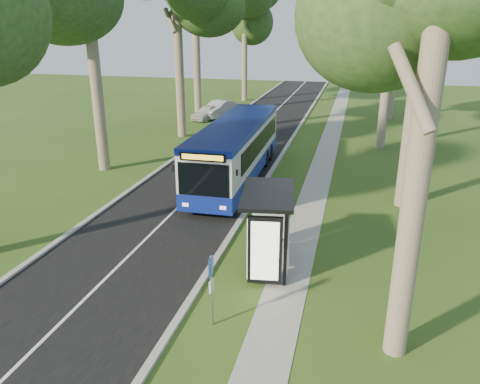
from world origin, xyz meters
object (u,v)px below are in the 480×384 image
at_px(bus_shelter, 269,219).
at_px(car_silver, 219,109).
at_px(litter_bin, 288,198).
at_px(bus_stop_sign, 211,282).
at_px(car_white, 208,112).
at_px(bus, 236,150).

distance_m(bus_shelter, car_silver, 31.16).
bearing_deg(litter_bin, bus_stop_sign, -94.14).
height_order(bus_shelter, car_silver, bus_shelter).
distance_m(bus_shelter, car_white, 30.13).
xyz_separation_m(car_white, car_silver, (0.69, 1.37, 0.12)).
bearing_deg(car_silver, litter_bin, -47.03).
relative_size(bus_stop_sign, bus_shelter, 0.64).
bearing_deg(car_white, car_silver, 81.44).
distance_m(bus, car_silver, 20.00).
bearing_deg(bus_stop_sign, bus_shelter, 78.01).
bearing_deg(litter_bin, bus, 135.14).
xyz_separation_m(bus_stop_sign, litter_bin, (0.76, 10.49, -1.03)).
distance_m(bus_stop_sign, bus_shelter, 3.88).
xyz_separation_m(litter_bin, car_silver, (-10.30, 22.46, 0.35)).
bearing_deg(bus_shelter, car_silver, 101.57).
height_order(bus_stop_sign, car_white, bus_stop_sign).
height_order(car_white, car_silver, car_silver).
relative_size(bus_shelter, car_silver, 0.75).
height_order(bus_shelter, litter_bin, bus_shelter).
distance_m(bus, bus_stop_sign, 14.41).
relative_size(bus_stop_sign, car_silver, 0.48).
relative_size(bus, car_silver, 2.66).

